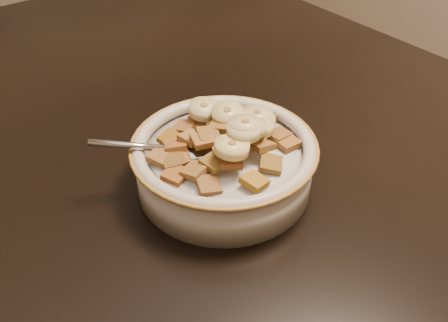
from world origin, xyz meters
TOP-DOWN VIEW (x-y plane):
  - cereal_bowl at (0.28, -0.17)m, footprint 0.17×0.17m
  - milk at (0.28, -0.17)m, footprint 0.14×0.14m
  - spoon at (0.25, -0.15)m, footprint 0.05×0.05m
  - cereal_square_0 at (0.30, -0.20)m, footprint 0.02×0.02m
  - cereal_square_1 at (0.30, -0.11)m, footprint 0.02×0.02m
  - cereal_square_2 at (0.31, -0.14)m, footprint 0.02×0.02m
  - cereal_square_3 at (0.30, -0.11)m, footprint 0.03×0.03m
  - cereal_square_4 at (0.24, -0.13)m, footprint 0.03×0.03m
  - cereal_square_5 at (0.25, -0.15)m, footprint 0.02×0.02m
  - cereal_square_6 at (0.28, -0.16)m, footprint 0.03×0.03m
  - cereal_square_7 at (0.29, -0.11)m, footprint 0.03×0.03m
  - cereal_square_8 at (0.23, -0.18)m, footprint 0.02×0.03m
  - cereal_square_9 at (0.28, -0.12)m, footprint 0.03×0.03m
  - cereal_square_10 at (0.26, -0.18)m, footprint 0.03×0.03m
  - cereal_square_11 at (0.26, -0.16)m, footprint 0.03×0.03m
  - cereal_square_12 at (0.26, -0.16)m, footprint 0.03×0.03m
  - cereal_square_13 at (0.29, -0.22)m, footprint 0.03×0.03m
  - cereal_square_14 at (0.33, -0.19)m, footprint 0.02×0.02m
  - cereal_square_15 at (0.24, -0.14)m, footprint 0.03×0.03m
  - cereal_square_16 at (0.22, -0.17)m, footprint 0.03×0.03m
  - cereal_square_17 at (0.34, -0.16)m, footprint 0.02×0.02m
  - cereal_square_18 at (0.26, -0.23)m, footprint 0.02×0.02m
  - cereal_square_19 at (0.23, -0.16)m, footprint 0.03×0.03m
  - cereal_square_20 at (0.30, -0.16)m, footprint 0.03×0.03m
  - cereal_square_21 at (0.24, -0.14)m, footprint 0.02×0.03m
  - cereal_square_22 at (0.26, -0.20)m, footprint 0.03×0.03m
  - cereal_square_23 at (0.23, -0.16)m, footprint 0.03×0.03m
  - cereal_square_24 at (0.33, -0.20)m, footprint 0.02×0.02m
  - cereal_square_25 at (0.29, -0.14)m, footprint 0.03×0.03m
  - cereal_square_26 at (0.30, -0.19)m, footprint 0.03×0.03m
  - cereal_square_27 at (0.23, -0.20)m, footprint 0.03×0.03m
  - cereal_square_28 at (0.25, -0.19)m, footprint 0.02×0.02m
  - cereal_square_29 at (0.23, -0.15)m, footprint 0.02×0.02m
  - cereal_square_30 at (0.26, -0.12)m, footprint 0.03×0.03m
  - cereal_square_31 at (0.22, -0.15)m, footprint 0.03×0.03m
  - banana_slice_0 at (0.30, -0.15)m, footprint 0.04×0.04m
  - banana_slice_1 at (0.32, -0.17)m, footprint 0.04×0.04m
  - banana_slice_2 at (0.26, -0.20)m, footprint 0.04×0.04m
  - banana_slice_3 at (0.31, -0.18)m, footprint 0.04×0.04m
  - banana_slice_4 at (0.29, -0.12)m, footprint 0.04×0.04m
  - banana_slice_5 at (0.28, -0.19)m, footprint 0.04×0.04m
  - banana_slice_6 at (0.32, -0.17)m, footprint 0.04×0.04m
  - banana_slice_7 at (0.29, -0.18)m, footprint 0.04×0.04m
  - banana_slice_8 at (0.29, -0.19)m, footprint 0.04×0.04m

SIDE VIEW (x-z plane):
  - cereal_bowl at x=0.28m, z-range 0.75..0.79m
  - milk at x=0.28m, z-range 0.79..0.79m
  - spoon at x=0.25m, z-range 0.79..0.80m
  - cereal_square_7 at x=0.29m, z-range 0.79..0.80m
  - cereal_square_3 at x=0.30m, z-range 0.79..0.80m
  - cereal_square_16 at x=0.22m, z-range 0.79..0.80m
  - cereal_square_1 at x=0.30m, z-range 0.79..0.80m
  - cereal_square_29 at x=0.23m, z-range 0.79..0.80m
  - cereal_square_24 at x=0.33m, z-range 0.79..0.80m
  - cereal_square_27 at x=0.23m, z-range 0.79..0.80m
  - cereal_square_14 at x=0.33m, z-range 0.79..0.80m
  - cereal_square_19 at x=0.23m, z-range 0.79..0.80m
  - cereal_square_23 at x=0.23m, z-range 0.79..0.80m
  - cereal_square_4 at x=0.24m, z-range 0.79..0.80m
  - cereal_square_13 at x=0.29m, z-range 0.79..0.80m
  - cereal_square_30 at x=0.26m, z-range 0.79..0.80m
  - cereal_square_9 at x=0.28m, z-range 0.80..0.80m
  - cereal_square_21 at x=0.24m, z-range 0.79..0.80m
  - cereal_square_2 at x=0.31m, z-range 0.79..0.80m
  - cereal_square_18 at x=0.26m, z-range 0.79..0.81m
  - cereal_square_31 at x=0.22m, z-range 0.79..0.80m
  - cereal_square_17 at x=0.34m, z-range 0.80..0.80m
  - cereal_square_8 at x=0.23m, z-range 0.80..0.81m
  - cereal_square_15 at x=0.24m, z-range 0.79..0.81m
  - cereal_square_28 at x=0.25m, z-range 0.80..0.81m
  - cereal_square_22 at x=0.26m, z-range 0.80..0.81m
  - cereal_square_0 at x=0.30m, z-range 0.80..0.81m
  - cereal_square_5 at x=0.25m, z-range 0.80..0.81m
  - cereal_square_25 at x=0.29m, z-range 0.80..0.81m
  - cereal_square_20 at x=0.30m, z-range 0.80..0.81m
  - cereal_square_26 at x=0.30m, z-range 0.80..0.81m
  - cereal_square_10 at x=0.26m, z-range 0.80..0.81m
  - banana_slice_6 at x=0.32m, z-range 0.81..0.82m
  - cereal_square_11 at x=0.26m, z-range 0.81..0.82m
  - banana_slice_4 at x=0.29m, z-range 0.80..0.82m
  - cereal_square_12 at x=0.26m, z-range 0.81..0.82m
  - cereal_square_6 at x=0.28m, z-range 0.81..0.82m
  - banana_slice_1 at x=0.32m, z-range 0.81..0.82m
  - banana_slice_3 at x=0.31m, z-range 0.81..0.82m
  - banana_slice_0 at x=0.30m, z-range 0.81..0.82m
  - banana_slice_2 at x=0.26m, z-range 0.81..0.83m
  - banana_slice_7 at x=0.29m, z-range 0.81..0.83m
  - banana_slice_5 at x=0.28m, z-range 0.82..0.83m
  - banana_slice_8 at x=0.29m, z-range 0.82..0.83m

